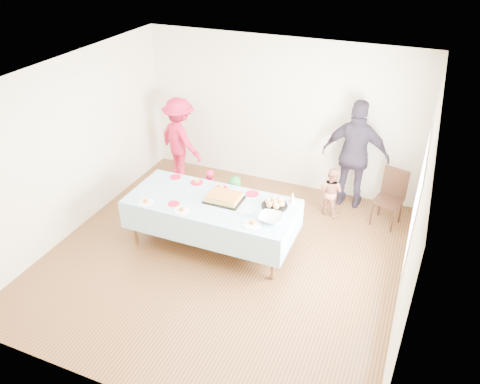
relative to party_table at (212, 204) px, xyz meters
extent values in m
plane|color=#4A3015|center=(0.28, -0.23, -0.72)|extent=(5.00, 5.00, 0.00)
cube|color=beige|center=(0.28, 2.27, 0.63)|extent=(5.00, 0.04, 2.70)
cube|color=beige|center=(0.28, -2.73, 0.63)|extent=(5.00, 0.04, 2.70)
cube|color=beige|center=(-2.22, -0.23, 0.63)|extent=(0.04, 5.00, 2.70)
cube|color=beige|center=(2.78, -0.23, 0.63)|extent=(0.04, 5.00, 2.70)
cube|color=white|center=(0.28, -0.23, 1.98)|extent=(5.00, 5.00, 0.04)
cube|color=#472B16|center=(2.75, -0.03, 0.78)|extent=(0.03, 1.75, 1.35)
cylinder|color=brown|center=(-1.12, -0.42, -0.36)|extent=(0.06, 0.06, 0.73)
cylinder|color=brown|center=(1.12, -0.42, -0.36)|extent=(0.06, 0.06, 0.73)
cylinder|color=brown|center=(-1.12, 0.42, -0.36)|extent=(0.06, 0.06, 0.73)
cylinder|color=brown|center=(1.12, 0.42, -0.36)|extent=(0.06, 0.06, 0.73)
cube|color=brown|center=(0.00, 0.00, 0.03)|extent=(2.40, 1.00, 0.04)
cube|color=white|center=(0.00, 0.00, 0.05)|extent=(2.50, 1.10, 0.01)
cube|color=black|center=(0.16, 0.09, 0.06)|extent=(0.54, 0.42, 0.02)
cube|color=#DCC153|center=(0.16, 0.09, 0.10)|extent=(0.46, 0.34, 0.07)
cube|color=#A86F26|center=(0.16, 0.09, 0.14)|extent=(0.46, 0.34, 0.01)
cylinder|color=black|center=(0.90, 0.22, 0.07)|extent=(0.38, 0.38, 0.02)
sphere|color=tan|center=(1.00, 0.22, 0.12)|extent=(0.09, 0.09, 0.09)
sphere|color=tan|center=(0.95, 0.31, 0.12)|extent=(0.09, 0.09, 0.09)
sphere|color=tan|center=(0.85, 0.31, 0.12)|extent=(0.09, 0.09, 0.09)
sphere|color=tan|center=(0.80, 0.22, 0.12)|extent=(0.09, 0.09, 0.09)
sphere|color=tan|center=(0.85, 0.13, 0.12)|extent=(0.09, 0.09, 0.09)
sphere|color=tan|center=(0.95, 0.13, 0.12)|extent=(0.09, 0.09, 0.09)
sphere|color=tan|center=(0.90, 0.22, 0.12)|extent=(0.09, 0.09, 0.09)
imported|color=silver|center=(0.97, -0.15, 0.10)|extent=(0.33, 0.33, 0.08)
cone|color=white|center=(1.10, 0.42, 0.14)|extent=(0.10, 0.10, 0.18)
cylinder|color=red|center=(-0.84, 0.43, 0.06)|extent=(0.18, 0.18, 0.01)
cylinder|color=red|center=(-0.45, 0.40, 0.06)|extent=(0.20, 0.20, 0.01)
cylinder|color=red|center=(-0.02, 0.38, 0.06)|extent=(0.20, 0.20, 0.01)
cylinder|color=red|center=(0.48, 0.41, 0.06)|extent=(0.20, 0.20, 0.01)
cylinder|color=red|center=(-0.47, -0.28, 0.06)|extent=(0.17, 0.17, 0.01)
cylinder|color=white|center=(-0.86, -0.41, 0.06)|extent=(0.23, 0.23, 0.01)
cylinder|color=white|center=(-0.27, -0.40, 0.06)|extent=(0.23, 0.23, 0.01)
cylinder|color=white|center=(0.77, -0.34, 0.06)|extent=(0.24, 0.24, 0.01)
cylinder|color=black|center=(2.17, 1.46, -0.52)|extent=(0.03, 0.03, 0.42)
cylinder|color=black|center=(2.51, 1.37, -0.52)|extent=(0.03, 0.03, 0.42)
cylinder|color=black|center=(2.25, 1.80, -0.52)|extent=(0.03, 0.03, 0.42)
cylinder|color=black|center=(2.59, 1.71, -0.52)|extent=(0.03, 0.03, 0.42)
cube|color=black|center=(2.38, 1.58, -0.29)|extent=(0.50, 0.50, 0.05)
cube|color=black|center=(2.42, 1.76, -0.03)|extent=(0.41, 0.14, 0.49)
imported|color=red|center=(-0.43, 0.82, -0.32)|extent=(0.31, 0.22, 0.80)
imported|color=#267230|center=(0.09, 0.67, -0.30)|extent=(0.49, 0.41, 0.86)
imported|color=#BD6D58|center=(1.45, 1.53, -0.30)|extent=(0.49, 0.43, 0.86)
imported|color=#C1183B|center=(-1.46, 1.71, 0.07)|extent=(1.18, 0.95, 1.59)
imported|color=#302837|center=(1.71, 1.97, 0.23)|extent=(1.13, 0.49, 1.90)
camera|label=1|loc=(2.61, -5.21, 3.68)|focal=35.00mm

